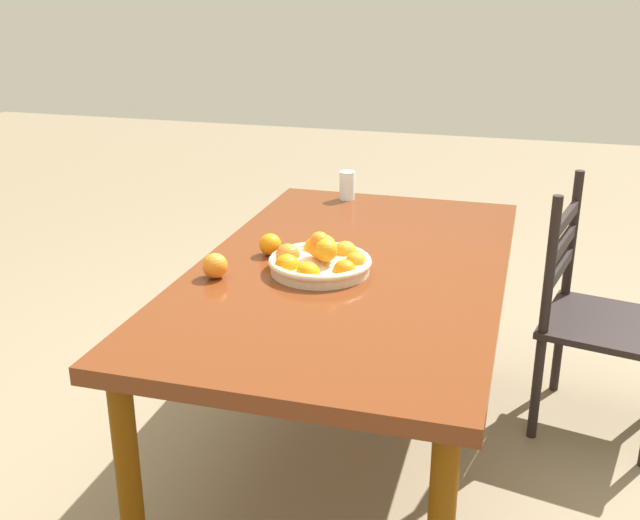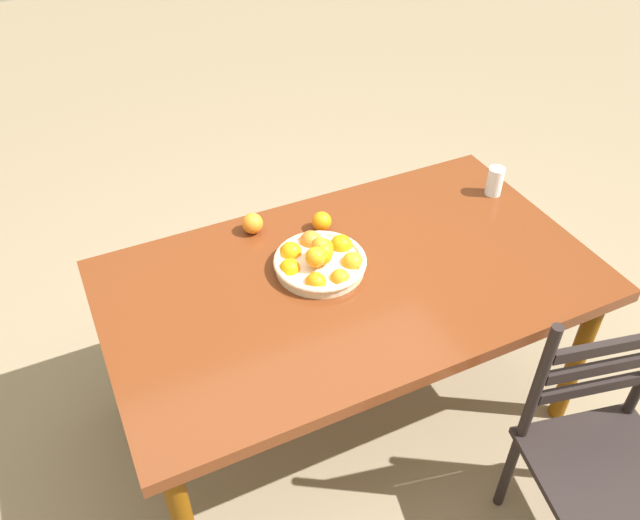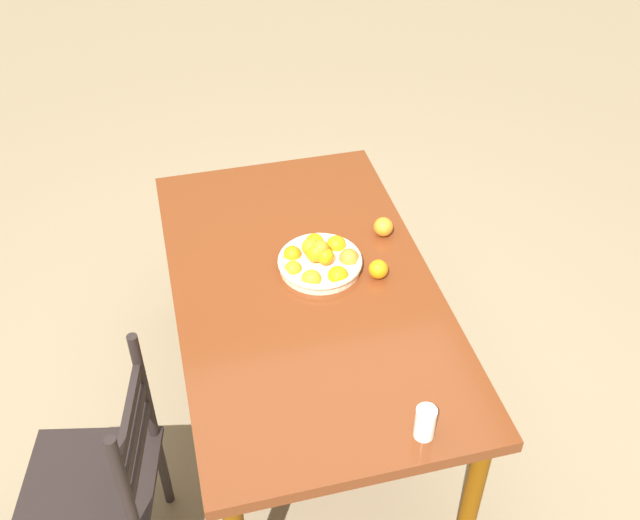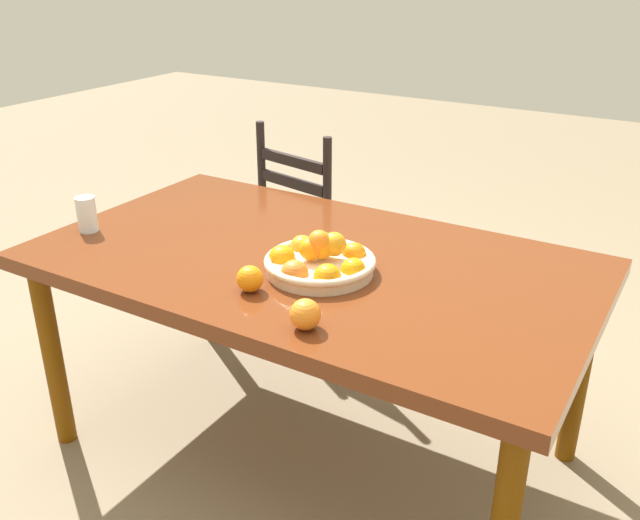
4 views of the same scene
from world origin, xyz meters
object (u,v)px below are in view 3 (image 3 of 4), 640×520
(dining_table, at_px, (305,299))
(orange_loose_0, at_px, (378,269))
(orange_loose_1, at_px, (383,227))
(drinking_glass, at_px, (425,423))
(chair_near_window, at_px, (103,480))
(fruit_bowl, at_px, (320,260))

(dining_table, height_order, orange_loose_0, orange_loose_0)
(orange_loose_1, xyz_separation_m, drinking_glass, (-0.98, 0.18, 0.02))
(dining_table, relative_size, chair_near_window, 1.84)
(chair_near_window, height_order, drinking_glass, chair_near_window)
(orange_loose_0, distance_m, drinking_glass, 0.74)
(dining_table, bearing_deg, orange_loose_0, -93.89)
(chair_near_window, xyz_separation_m, orange_loose_1, (0.70, -1.20, 0.33))
(orange_loose_0, xyz_separation_m, orange_loose_1, (0.24, -0.10, 0.00))
(chair_near_window, relative_size, drinking_glass, 7.85)
(orange_loose_0, bearing_deg, fruit_bowl, 63.15)
(dining_table, bearing_deg, chair_near_window, 120.06)
(dining_table, distance_m, orange_loose_1, 0.46)
(fruit_bowl, bearing_deg, dining_table, 135.28)
(orange_loose_1, bearing_deg, orange_loose_0, 158.17)
(dining_table, bearing_deg, orange_loose_1, -59.82)
(dining_table, relative_size, orange_loose_0, 22.93)
(dining_table, relative_size, drinking_glass, 14.40)
(dining_table, distance_m, fruit_bowl, 0.16)
(drinking_glass, bearing_deg, dining_table, 15.00)
(dining_table, xyz_separation_m, drinking_glass, (-0.76, -0.20, 0.13))
(orange_loose_1, relative_size, drinking_glass, 0.67)
(chair_near_window, distance_m, orange_loose_1, 1.43)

